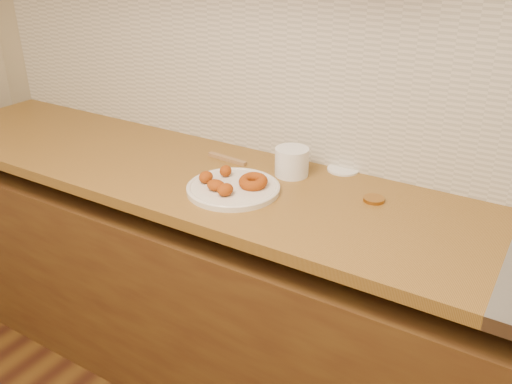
% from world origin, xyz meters
% --- Properties ---
extents(wall_back, '(4.00, 0.02, 2.70)m').
position_xyz_m(wall_back, '(0.00, 2.00, 1.35)').
color(wall_back, '#C0B290').
rests_on(wall_back, ground).
extents(base_cabinet, '(3.60, 0.60, 0.77)m').
position_xyz_m(base_cabinet, '(0.00, 1.69, 0.39)').
color(base_cabinet, '#563916').
rests_on(base_cabinet, floor).
extents(butcher_block, '(2.30, 0.62, 0.04)m').
position_xyz_m(butcher_block, '(-0.65, 1.69, 0.88)').
color(butcher_block, brown).
rests_on(butcher_block, base_cabinet).
extents(backsplash, '(3.60, 0.02, 0.60)m').
position_xyz_m(backsplash, '(0.00, 1.99, 1.20)').
color(backsplash, beige).
rests_on(backsplash, wall_back).
extents(donut_plate, '(0.31, 0.31, 0.02)m').
position_xyz_m(donut_plate, '(-0.33, 1.62, 0.91)').
color(donut_plate, silver).
rests_on(donut_plate, butcher_block).
extents(ring_donut, '(0.10, 0.11, 0.04)m').
position_xyz_m(ring_donut, '(-0.28, 1.66, 0.93)').
color(ring_donut, '#9B3602').
rests_on(ring_donut, donut_plate).
extents(fried_dough_chunks, '(0.16, 0.18, 0.04)m').
position_xyz_m(fried_dough_chunks, '(-0.37, 1.59, 0.94)').
color(fried_dough_chunks, '#9B3602').
rests_on(fried_dough_chunks, donut_plate).
extents(plastic_tub, '(0.15, 0.15, 0.10)m').
position_xyz_m(plastic_tub, '(-0.23, 1.84, 0.95)').
color(plastic_tub, white).
rests_on(plastic_tub, butcher_block).
extents(tub_lid, '(0.14, 0.14, 0.01)m').
position_xyz_m(tub_lid, '(-0.09, 1.97, 0.90)').
color(tub_lid, white).
rests_on(tub_lid, butcher_block).
extents(brass_jar_lid, '(0.09, 0.09, 0.01)m').
position_xyz_m(brass_jar_lid, '(0.09, 1.79, 0.91)').
color(brass_jar_lid, '#A16B2A').
rests_on(brass_jar_lid, butcher_block).
extents(wooden_utensil, '(0.17, 0.04, 0.01)m').
position_xyz_m(wooden_utensil, '(-0.50, 1.83, 0.91)').
color(wooden_utensil, olive).
rests_on(wooden_utensil, butcher_block).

